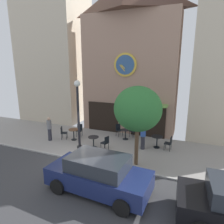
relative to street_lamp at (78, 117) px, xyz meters
The scene contains 18 objects.
ground_plane 2.92m from the street_lamp, 64.43° to the right, with size 29.34×11.75×0.13m.
clock_building 6.51m from the street_lamp, 73.85° to the left, with size 7.14×3.28×11.30m.
neighbor_building_left 10.31m from the street_lamp, 134.71° to the left, with size 5.89×4.23×15.07m.
street_lamp is the anchor object (origin of this frame).
street_tree 3.70m from the street_lamp, ahead, with size 2.42×2.18×4.17m.
cafe_table_leftmost 2.63m from the street_lamp, 132.37° to the left, with size 0.71×0.71×0.77m.
cafe_table_rightmost 1.96m from the street_lamp, 59.35° to the left, with size 0.68×0.68×0.72m.
cafe_table_near_curb 3.94m from the street_lamp, 56.43° to the left, with size 0.63×0.63×0.73m.
cafe_table_center_left 5.14m from the street_lamp, 28.87° to the left, with size 0.72×0.72×0.76m.
cafe_chair_near_tree 2.30m from the street_lamp, 30.08° to the left, with size 0.50×0.50×0.90m.
cafe_chair_facing_street 3.20m from the street_lamp, 120.95° to the left, with size 0.48×0.48×0.90m.
cafe_chair_by_entrance 3.09m from the street_lamp, 147.49° to the left, with size 0.53×0.53×0.90m.
cafe_chair_right_end 4.66m from the street_lamp, 57.56° to the left, with size 0.52×0.52×0.90m.
cafe_chair_outer 5.73m from the street_lamp, 23.45° to the left, with size 0.45×0.45×0.90m.
cafe_chair_left_end 4.04m from the street_lamp, 69.72° to the left, with size 0.56×0.56×0.90m.
pedestrian_grey 3.29m from the street_lamp, 164.03° to the left, with size 0.44×0.44×1.67m.
pedestrian_blue 4.13m from the street_lamp, 27.41° to the left, with size 0.33×0.33×1.67m.
parked_car_navy 4.31m from the street_lamp, 47.90° to the right, with size 4.40×2.22×1.55m.
Camera 1 is at (5.14, -8.55, 5.18)m, focal length 31.55 mm.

